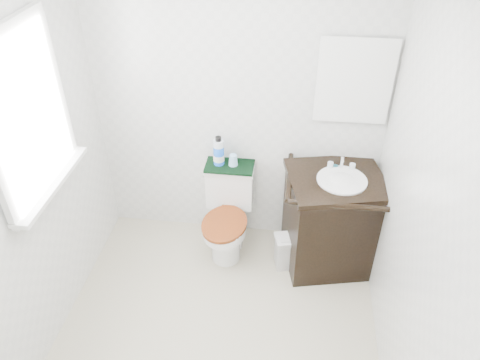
% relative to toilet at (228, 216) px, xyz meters
% --- Properties ---
extents(floor, '(2.40, 2.40, 0.00)m').
position_rel_toilet_xyz_m(floor, '(0.05, -0.97, -0.32)').
color(floor, '#AFA48D').
rests_on(floor, ground).
extents(wall_back, '(2.40, 0.00, 2.40)m').
position_rel_toilet_xyz_m(wall_back, '(0.05, 0.23, 0.88)').
color(wall_back, silver).
rests_on(wall_back, ground).
extents(wall_left, '(0.00, 2.40, 2.40)m').
position_rel_toilet_xyz_m(wall_left, '(-1.05, -0.97, 0.88)').
color(wall_left, silver).
rests_on(wall_left, ground).
extents(wall_right, '(0.00, 2.40, 2.40)m').
position_rel_toilet_xyz_m(wall_right, '(1.15, -0.97, 0.88)').
color(wall_right, silver).
rests_on(wall_right, ground).
extents(window, '(0.02, 0.70, 0.90)m').
position_rel_toilet_xyz_m(window, '(-1.02, -0.72, 1.23)').
color(window, white).
rests_on(window, wall_left).
extents(mirror, '(0.50, 0.02, 0.60)m').
position_rel_toilet_xyz_m(mirror, '(0.87, 0.20, 1.13)').
color(mirror, silver).
rests_on(mirror, wall_back).
extents(toilet, '(0.39, 0.63, 0.72)m').
position_rel_toilet_xyz_m(toilet, '(0.00, 0.00, 0.00)').
color(toilet, white).
rests_on(toilet, floor).
extents(vanity, '(0.80, 0.73, 0.92)m').
position_rel_toilet_xyz_m(vanity, '(0.82, -0.07, 0.11)').
color(vanity, black).
rests_on(vanity, floor).
extents(trash_bin, '(0.24, 0.21, 0.29)m').
position_rel_toilet_xyz_m(trash_bin, '(0.50, -0.17, -0.17)').
color(trash_bin, silver).
rests_on(trash_bin, floor).
extents(towel, '(0.38, 0.22, 0.02)m').
position_rel_toilet_xyz_m(towel, '(0.00, 0.12, 0.41)').
color(towel, black).
rests_on(towel, toilet).
extents(mouthwash_bottle, '(0.08, 0.08, 0.24)m').
position_rel_toilet_xyz_m(mouthwash_bottle, '(-0.09, 0.13, 0.53)').
color(mouthwash_bottle, blue).
rests_on(mouthwash_bottle, towel).
extents(cup, '(0.07, 0.07, 0.09)m').
position_rel_toilet_xyz_m(cup, '(0.03, 0.13, 0.46)').
color(cup, '#93CAF1').
rests_on(cup, towel).
extents(soap_bar, '(0.07, 0.05, 0.02)m').
position_rel_toilet_xyz_m(soap_bar, '(0.80, 0.07, 0.51)').
color(soap_bar, '#186474').
rests_on(soap_bar, vanity).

